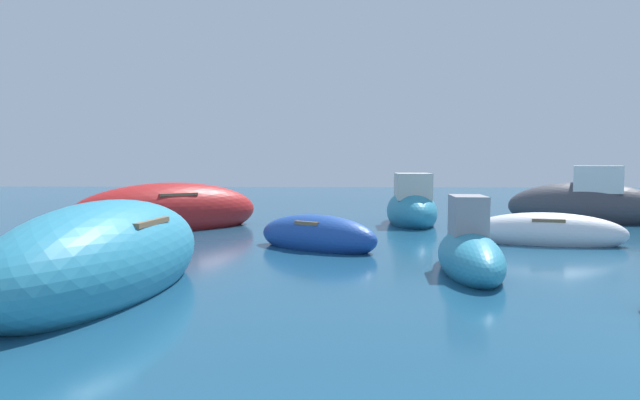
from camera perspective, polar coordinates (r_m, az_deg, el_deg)
moored_boat_0 at (r=13.29m, az=-0.29°, el=-3.68°), size 3.30×2.71×1.03m
moored_boat_1 at (r=9.48m, az=-20.79°, el=-5.62°), size 2.56×5.67×1.85m
moored_boat_2 at (r=10.80m, az=14.84°, el=-5.18°), size 1.25×3.41×1.62m
moored_boat_4 at (r=21.27m, az=25.18°, el=-0.42°), size 5.31×3.64×2.29m
moored_boat_5 at (r=17.66m, az=-15.00°, el=-1.23°), size 5.77×5.31×1.82m
moored_boat_6 at (r=18.78m, az=9.22°, el=-0.84°), size 1.60×3.81×1.99m
moored_boat_9 at (r=15.09m, az=21.85°, el=-3.07°), size 3.90×1.93×1.01m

